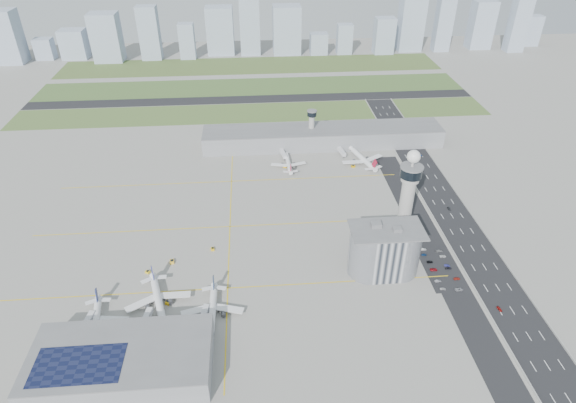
{
  "coord_description": "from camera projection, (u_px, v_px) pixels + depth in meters",
  "views": [
    {
      "loc": [
        -21.79,
        -235.62,
        193.47
      ],
      "look_at": [
        0.0,
        35.0,
        15.0
      ],
      "focal_mm": 30.0,
      "sensor_mm": 36.0,
      "label": 1
    }
  ],
  "objects": [
    {
      "name": "skyline_bldg_8",
      "position": [
        250.0,
        22.0,
        639.25
      ],
      "size": [
        26.33,
        21.06,
        83.39
      ],
      "primitive_type": "cube",
      "color": "#9EADC1",
      "rests_on": "ground"
    },
    {
      "name": "skyline_bldg_5",
      "position": [
        149.0,
        33.0,
        625.1
      ],
      "size": [
        25.49,
        20.39,
        66.89
      ],
      "primitive_type": "cube",
      "color": "#9EADC1",
      "rests_on": "ground"
    },
    {
      "name": "car_hw_0",
      "position": [
        499.0,
        309.0,
        261.86
      ],
      "size": [
        2.13,
        3.96,
        1.28
      ],
      "primitive_type": "imported",
      "rotation": [
        0.0,
        0.0,
        0.17
      ],
      "color": "maroon",
      "rests_on": "ground"
    },
    {
      "name": "car_hw_2",
      "position": [
        420.0,
        155.0,
        412.11
      ],
      "size": [
        2.16,
        4.2,
        1.13
      ],
      "primitive_type": "imported",
      "rotation": [
        0.0,
        0.0,
        0.07
      ],
      "color": "navy",
      "rests_on": "ground"
    },
    {
      "name": "skyline_bldg_3",
      "position": [
        74.0,
        44.0,
        636.19
      ],
      "size": [
        32.3,
        25.84,
        36.93
      ],
      "primitive_type": "cube",
      "color": "#9EADC1",
      "rests_on": "ground"
    },
    {
      "name": "parking_lot",
      "position": [
        440.0,
        267.0,
        291.54
      ],
      "size": [
        20.0,
        44.0,
        0.1
      ],
      "primitive_type": "cube",
      "color": "black",
      "rests_on": "ground"
    },
    {
      "name": "car_lot_1",
      "position": [
        438.0,
        281.0,
        280.49
      ],
      "size": [
        4.03,
        1.86,
        1.28
      ],
      "primitive_type": "imported",
      "rotation": [
        0.0,
        0.0,
        1.71
      ],
      "color": "gray",
      "rests_on": "ground"
    },
    {
      "name": "skyline_bldg_1",
      "position": [
        5.0,
        37.0,
        611.6
      ],
      "size": [
        37.63,
        30.1,
        65.6
      ],
      "primitive_type": "cube",
      "color": "#9EADC1",
      "rests_on": "ground"
    },
    {
      "name": "jet_bridge_near_2",
      "position": [
        201.0,
        327.0,
        248.06
      ],
      "size": [
        5.39,
        14.31,
        5.7
      ],
      "primitive_type": null,
      "rotation": [
        0.0,
        0.0,
        1.4
      ],
      "color": "silver",
      "rests_on": "ground"
    },
    {
      "name": "tug_1",
      "position": [
        168.0,
        302.0,
        265.82
      ],
      "size": [
        3.72,
        4.19,
        2.02
      ],
      "primitive_type": null,
      "rotation": [
        0.0,
        0.0,
        2.67
      ],
      "color": "#CE9707",
      "rests_on": "ground"
    },
    {
      "name": "taxiway_line_h_1",
      "position": [
        230.0,
        227.0,
        326.29
      ],
      "size": [
        260.0,
        0.6,
        0.01
      ],
      "primitive_type": "cube",
      "color": "yellow",
      "rests_on": "ground"
    },
    {
      "name": "jet_bridge_near_1",
      "position": [
        142.0,
        331.0,
        246.05
      ],
      "size": [
        5.39,
        14.31,
        5.7
      ],
      "primitive_type": null,
      "rotation": [
        0.0,
        0.0,
        1.4
      ],
      "color": "silver",
      "rests_on": "ground"
    },
    {
      "name": "grass_strip_0",
      "position": [
        254.0,
        113.0,
        490.04
      ],
      "size": [
        480.0,
        50.0,
        0.08
      ],
      "primitive_type": "cube",
      "color": "#536932",
      "rests_on": "ground"
    },
    {
      "name": "jet_bridge_far_0",
      "position": [
        281.0,
        151.0,
        412.51
      ],
      "size": [
        5.39,
        14.31,
        5.7
      ],
      "primitive_type": null,
      "rotation": [
        0.0,
        0.0,
        -1.4
      ],
      "color": "silver",
      "rests_on": "ground"
    },
    {
      "name": "barrier_right",
      "position": [
        490.0,
        241.0,
        312.31
      ],
      "size": [
        0.6,
        500.0,
        1.2
      ],
      "primitive_type": "cube",
      "color": "#9E9E99",
      "rests_on": "ground"
    },
    {
      "name": "skyline_bldg_16",
      "position": [
        518.0,
        24.0,
        653.98
      ],
      "size": [
        23.04,
        18.43,
        71.56
      ],
      "primitive_type": "cube",
      "color": "#9EADC1",
      "rests_on": "ground"
    },
    {
      "name": "taxiway_line_h_2",
      "position": [
        232.0,
        181.0,
        376.27
      ],
      "size": [
        260.0,
        0.6,
        0.01
      ],
      "primitive_type": "cube",
      "color": "yellow",
      "rests_on": "ground"
    },
    {
      "name": "runway",
      "position": [
        253.0,
        99.0,
        520.84
      ],
      "size": [
        480.0,
        22.0,
        0.1
      ],
      "primitive_type": "cube",
      "color": "black",
      "rests_on": "ground"
    },
    {
      "name": "skyline_bldg_17",
      "position": [
        531.0,
        30.0,
        687.57
      ],
      "size": [
        22.64,
        18.11,
        41.06
      ],
      "primitive_type": "cube",
      "color": "#9EADC1",
      "rests_on": "ground"
    },
    {
      "name": "near_terminal",
      "position": [
        122.0,
        361.0,
        226.23
      ],
      "size": [
        84.0,
        42.0,
        13.0
      ],
      "color": "gray",
      "rests_on": "ground"
    },
    {
      "name": "airplane_far_a",
      "position": [
        288.0,
        161.0,
        394.27
      ],
      "size": [
        30.27,
        35.28,
        9.64
      ],
      "primitive_type": null,
      "rotation": [
        0.0,
        0.0,
        1.6
      ],
      "color": "white",
      "rests_on": "ground"
    },
    {
      "name": "car_hw_4",
      "position": [
        388.0,
        127.0,
        459.81
      ],
      "size": [
        1.85,
        3.82,
        1.26
      ],
      "primitive_type": "imported",
      "rotation": [
        0.0,
        0.0,
        -0.1
      ],
      "color": "#8C919E",
      "rests_on": "ground"
    },
    {
      "name": "car_lot_5",
      "position": [
        423.0,
        249.0,
        304.95
      ],
      "size": [
        3.77,
        1.6,
        1.21
      ],
      "primitive_type": "imported",
      "rotation": [
        0.0,
        0.0,
        1.66
      ],
      "color": "silver",
      "rests_on": "ground"
    },
    {
      "name": "airplane_near_c",
      "position": [
        212.0,
        308.0,
        255.83
      ],
      "size": [
        34.51,
        40.48,
        11.25
      ],
      "primitive_type": null,
      "rotation": [
        0.0,
        0.0,
        -1.58
      ],
      "color": "white",
      "rests_on": "ground"
    },
    {
      "name": "taxiway_line_h_0",
      "position": [
        228.0,
        288.0,
        276.32
      ],
      "size": [
        260.0,
        0.6,
        0.01
      ],
      "primitive_type": "cube",
      "color": "yellow",
      "rests_on": "ground"
    },
    {
      "name": "skyline_bldg_11",
      "position": [
        344.0,
        39.0,
        653.16
      ],
      "size": [
        20.22,
        16.18,
        38.97
      ],
      "primitive_type": "cube",
      "color": "#9EADC1",
      "rests_on": "ground"
    },
    {
      "name": "car_lot_11",
      "position": [
        439.0,
        251.0,
        303.65
      ],
      "size": [
        4.31,
        1.92,
        1.23
      ],
      "primitive_type": "imported",
      "rotation": [
        0.0,
        0.0,
        1.62
      ],
      "color": "gray",
      "rests_on": "ground"
    },
    {
      "name": "tug_5",
      "position": [
        353.0,
        166.0,
        394.83
      ],
      "size": [
        3.29,
        2.41,
        1.8
      ],
      "primitive_type": null,
      "rotation": [
        0.0,
        0.0,
        1.67
      ],
      "color": "#D59B00",
      "rests_on": "ground"
    },
    {
      "name": "car_lot_3",
      "position": [
        430.0,
        262.0,
        294.78
      ],
      "size": [
        3.83,
        1.64,
        1.1
      ],
      "primitive_type": "imported",
      "rotation": [
        0.0,
        0.0,
        1.6
      ],
      "color": "black",
      "rests_on": "ground"
    },
    {
      "name": "control_tower",
      "position": [
        408.0,
        193.0,
        296.24
      ],
      "size": [
        14.0,
        14.0,
        64.5
      ],
      "color": "#ADAAA5",
      "rests_on": "ground"
    },
    {
      "name": "grass_strip_2",
      "position": [
        251.0,
        65.0,
        619.14
      ],
      "size": [
        480.0,
        70.0,
        0.08
      ],
      "primitive_type": "cube",
      "color": "#45582A",
      "rests_on": "ground"
    },
    {
      "name": "car_lot_0",
      "position": [
        443.0,
        289.0,
        275.14
      ],
      "size": [
        3.56,
        1.84,
        1.16
      ],
      "primitive_type": "imported",
      "rotation": [
        0.0,
        0.0,
        1.43
      ],
      "color": "silver",
      "rests_on": "ground"
    },
    {
      "name": "skyline_bldg_4",
      "position": [
        106.0,
        37.0,
        619.53
      ],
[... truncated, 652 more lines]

